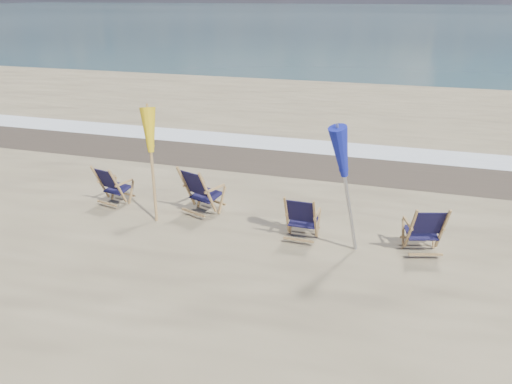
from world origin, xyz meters
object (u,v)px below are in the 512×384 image
at_px(beach_chair_1, 208,195).
at_px(umbrella_blue, 351,154).
at_px(beach_chair_0, 118,188).
at_px(beach_chair_3, 442,231).
at_px(beach_chair_2, 315,221).
at_px(umbrella_yellow, 150,136).

relative_size(beach_chair_1, umbrella_blue, 0.44).
xyz_separation_m(beach_chair_0, beach_chair_3, (6.25, -0.21, 0.02)).
xyz_separation_m(beach_chair_0, beach_chair_2, (4.14, -0.39, 0.01)).
xyz_separation_m(beach_chair_1, beach_chair_3, (4.29, -0.26, -0.04)).
height_order(umbrella_yellow, umbrella_blue, umbrella_blue).
relative_size(beach_chair_2, umbrella_blue, 0.39).
xyz_separation_m(beach_chair_3, umbrella_blue, (-1.55, -0.39, 1.32)).
distance_m(beach_chair_1, beach_chair_2, 2.23).
distance_m(beach_chair_0, beach_chair_2, 4.16).
xyz_separation_m(umbrella_yellow, umbrella_blue, (3.79, -0.46, 0.15)).
relative_size(beach_chair_0, beach_chair_1, 0.87).
height_order(beach_chair_1, beach_chair_2, beach_chair_1).
bearing_deg(umbrella_yellow, beach_chair_1, 10.41).
distance_m(beach_chair_1, umbrella_blue, 3.10).
height_order(beach_chair_0, beach_chair_1, beach_chair_1).
height_order(beach_chair_2, umbrella_blue, umbrella_blue).
bearing_deg(umbrella_yellow, umbrella_blue, -6.91).
bearing_deg(umbrella_blue, beach_chair_1, 166.66).
relative_size(umbrella_yellow, umbrella_blue, 0.93).
distance_m(beach_chair_1, beach_chair_3, 4.30).
distance_m(beach_chair_1, umbrella_yellow, 1.55).
bearing_deg(umbrella_yellow, beach_chair_0, 170.73).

